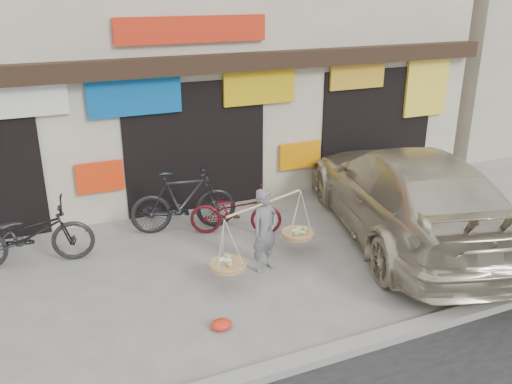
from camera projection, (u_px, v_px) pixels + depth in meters
name	position (u px, v px, depth m)	size (l,w,h in m)	color
ground	(266.00, 284.00, 8.71)	(70.00, 70.00, 0.00)	gray
kerb	(331.00, 353.00, 6.98)	(70.00, 0.25, 0.12)	gray
shophouse_block	(155.00, 32.00, 12.96)	(14.00, 6.32, 7.00)	beige
street_vendor	(265.00, 234.00, 8.93)	(2.10, 1.13, 1.44)	slate
bike_0	(28.00, 234.00, 9.13)	(0.74, 2.13, 1.12)	black
bike_1	(183.00, 201.00, 10.40)	(0.58, 2.05, 1.23)	black
bike_2	(236.00, 211.00, 10.31)	(0.61, 1.75, 0.92)	#4E0D14
suv	(406.00, 193.00, 10.10)	(3.85, 6.37, 1.73)	beige
red_bag	(221.00, 324.00, 7.55)	(0.31, 0.25, 0.14)	red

